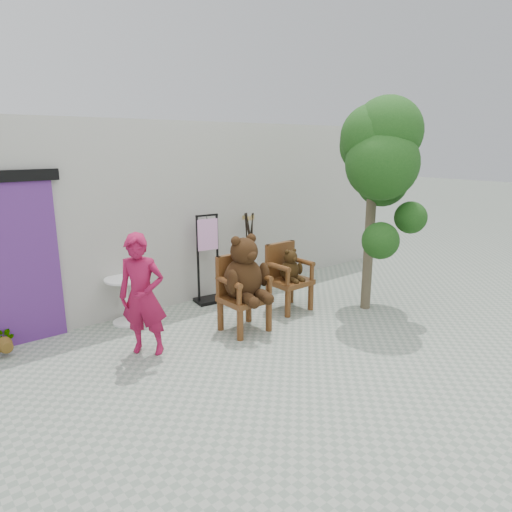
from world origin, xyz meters
The scene contains 11 objects.
ground_plane centered at (0.00, 0.00, 0.00)m, with size 60.00×60.00×0.00m, color gray.
back_wall centered at (0.00, 3.10, 1.50)m, with size 9.00×1.00×3.00m, color #B0AEA5.
doorway centered at (-3.00, 2.58, 1.16)m, with size 1.40×0.11×2.33m.
chair_big centered at (-0.37, 1.00, 0.79)m, with size 0.70×0.74×1.42m.
chair_small centered at (0.73, 1.26, 0.63)m, with size 0.62×0.57×1.08m.
person centered at (-1.86, 1.13, 0.81)m, with size 0.59×0.39×1.62m, color maroon.
cafe_table centered at (-1.56, 2.35, 0.44)m, with size 0.60×0.60×0.70m.
display_stand centered at (-0.09, 2.35, 0.58)m, with size 0.50×0.41×1.51m.
stool_bucket centered at (0.80, 2.35, 0.64)m, with size 0.32×0.32×1.46m.
tree centered at (1.79, 0.39, 2.49)m, with size 1.75×1.69×3.33m.
potted_plant centered at (-3.24, 2.35, 0.18)m, with size 0.32×0.28×0.36m, color black.
Camera 1 is at (-4.17, -3.89, 2.65)m, focal length 32.00 mm.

